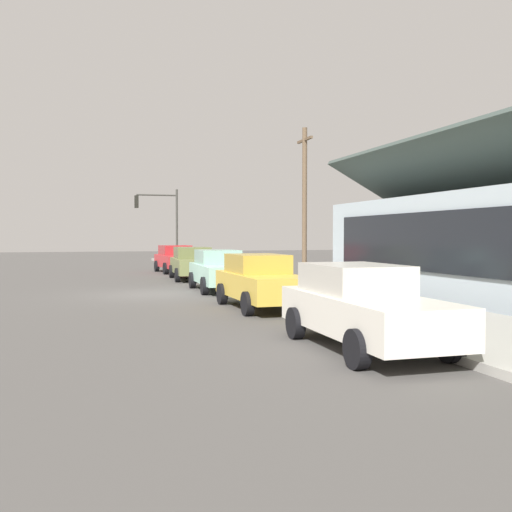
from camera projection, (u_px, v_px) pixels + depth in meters
The scene contains 11 objects.
ground_plane at pixel (152, 295), 20.97m from camera, with size 120.00×120.00×0.00m, color #4C4947.
sidewalk_curb at pixel (295, 288), 22.60m from camera, with size 60.00×4.20×0.16m, color #A3A099.
car_cherry at pixel (176, 259), 33.68m from camera, with size 4.53×2.24×1.59m.
car_olive at pixel (193, 263), 28.27m from camera, with size 4.70×2.27×1.59m.
car_seafoam at pixel (219, 270), 22.51m from camera, with size 4.57×2.04×1.59m.
car_mustard at pixel (261, 281), 17.03m from camera, with size 4.45×1.97×1.59m.
car_ivory at pixel (362, 306), 10.91m from camera, with size 4.65×2.00×1.59m.
storefront_building at pixel (496, 242), 20.87m from camera, with size 13.52×7.35×5.55m.
traffic_light_main at pixel (161, 215), 37.41m from camera, with size 0.37×2.79×5.20m.
utility_pole_wooden at pixel (305, 200), 28.51m from camera, with size 1.80×0.24×7.50m.
fire_hydrant_red at pixel (227, 271), 27.31m from camera, with size 0.22×0.22×0.71m.
Camera 1 is at (21.10, -2.47, 2.14)m, focal length 40.33 mm.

